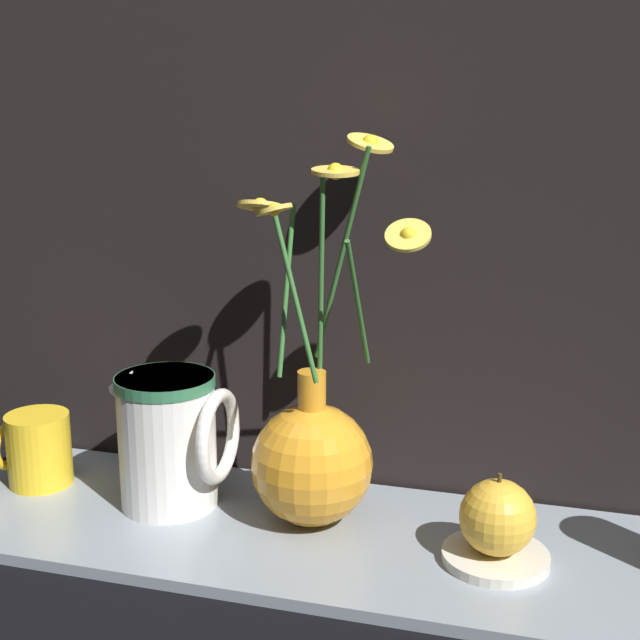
{
  "coord_description": "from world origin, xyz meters",
  "views": [
    {
      "loc": [
        0.22,
        -0.79,
        0.45
      ],
      "look_at": [
        -0.01,
        0.0,
        0.23
      ],
      "focal_mm": 50.0,
      "sensor_mm": 36.0,
      "label": 1
    }
  ],
  "objects_px": {
    "yellow_mug": "(37,449)",
    "orange_fruit": "(498,517)",
    "vase_with_flowers": "(313,454)",
    "ceramic_pitcher": "(171,436)"
  },
  "relations": [
    {
      "from": "yellow_mug",
      "to": "ceramic_pitcher",
      "type": "xyz_separation_m",
      "value": [
        0.17,
        -0.01,
        0.04
      ]
    },
    {
      "from": "yellow_mug",
      "to": "orange_fruit",
      "type": "bearing_deg",
      "value": -4.12
    },
    {
      "from": "vase_with_flowers",
      "to": "orange_fruit",
      "type": "distance_m",
      "value": 0.2
    },
    {
      "from": "yellow_mug",
      "to": "vase_with_flowers",
      "type": "bearing_deg",
      "value": -0.56
    },
    {
      "from": "yellow_mug",
      "to": "ceramic_pitcher",
      "type": "relative_size",
      "value": 0.53
    },
    {
      "from": "vase_with_flowers",
      "to": "ceramic_pitcher",
      "type": "bearing_deg",
      "value": -178.29
    },
    {
      "from": "yellow_mug",
      "to": "ceramic_pitcher",
      "type": "height_order",
      "value": "ceramic_pitcher"
    },
    {
      "from": "ceramic_pitcher",
      "to": "orange_fruit",
      "type": "relative_size",
      "value": 1.93
    },
    {
      "from": "yellow_mug",
      "to": "orange_fruit",
      "type": "height_order",
      "value": "orange_fruit"
    },
    {
      "from": "vase_with_flowers",
      "to": "yellow_mug",
      "type": "distance_m",
      "value": 0.33
    }
  ]
}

